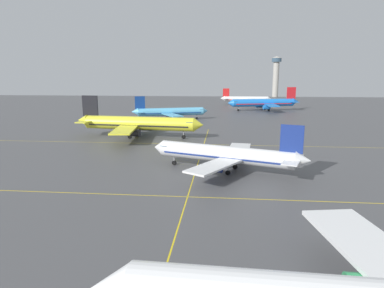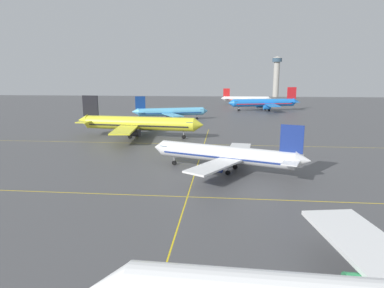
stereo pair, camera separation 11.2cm
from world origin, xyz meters
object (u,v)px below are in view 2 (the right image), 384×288
(airliner_far_left_stand, at_px, (170,112))
(airliner_far_right_stand, at_px, (265,103))
(control_tower, at_px, (277,73))
(airliner_third_row, at_px, (138,123))
(airliner_distant_taxiway, at_px, (246,99))
(airliner_second_row, at_px, (226,155))

(airliner_far_left_stand, relative_size, airliner_far_right_stand, 0.81)
(airliner_far_left_stand, distance_m, control_tower, 183.89)
(airliner_far_right_stand, bearing_deg, airliner_far_left_stand, -135.43)
(airliner_far_left_stand, distance_m, airliner_far_right_stand, 62.32)
(airliner_third_row, xyz_separation_m, airliner_distant_taxiway, (40.03, 124.24, -0.74))
(airliner_far_left_stand, xyz_separation_m, control_tower, (68.31, 169.85, 17.31))
(airliner_far_left_stand, bearing_deg, airliner_second_row, -72.85)
(airliner_third_row, distance_m, control_tower, 223.47)
(airliner_distant_taxiway, bearing_deg, airliner_far_right_stand, -78.95)
(airliner_far_left_stand, height_order, airliner_far_right_stand, airliner_far_right_stand)
(airliner_second_row, distance_m, airliner_far_right_stand, 121.88)
(airliner_far_right_stand, height_order, control_tower, control_tower)
(airliner_second_row, height_order, airliner_third_row, airliner_third_row)
(airliner_third_row, xyz_separation_m, airliner_far_right_stand, (47.70, 84.93, -0.02))
(airliner_distant_taxiway, bearing_deg, airliner_far_left_stand, -113.85)
(airliner_far_left_stand, relative_size, airliner_distant_taxiway, 0.96)
(control_tower, bearing_deg, airliner_far_right_stand, -100.73)
(airliner_third_row, bearing_deg, airliner_far_left_stand, 85.41)
(airliner_far_left_stand, xyz_separation_m, airliner_distant_taxiway, (36.72, 83.04, 0.05))
(airliner_third_row, height_order, control_tower, control_tower)
(airliner_second_row, height_order, airliner_distant_taxiway, airliner_distant_taxiway)
(airliner_far_left_stand, distance_m, airliner_distant_taxiway, 90.80)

